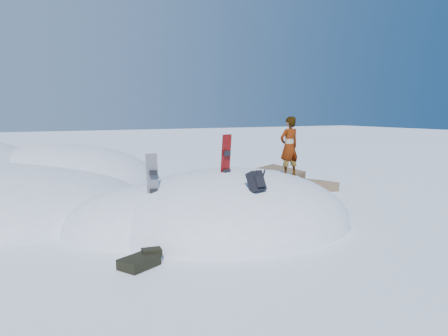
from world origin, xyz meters
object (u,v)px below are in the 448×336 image
backpack (257,181)px  snowboard_red (226,165)px  snowboard_dark (153,184)px  person (289,147)px

backpack → snowboard_red: bearing=82.1°
snowboard_dark → backpack: bearing=-28.8°
snowboard_dark → person: size_ratio=0.88×
snowboard_red → person: size_ratio=0.95×
snowboard_red → backpack: 1.45m
snowboard_red → backpack: (0.07, -1.43, -0.25)m
person → snowboard_dark: bearing=-3.2°
snowboard_dark → backpack: size_ratio=2.63×
backpack → person: person is taller
snowboard_dark → person: person is taller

